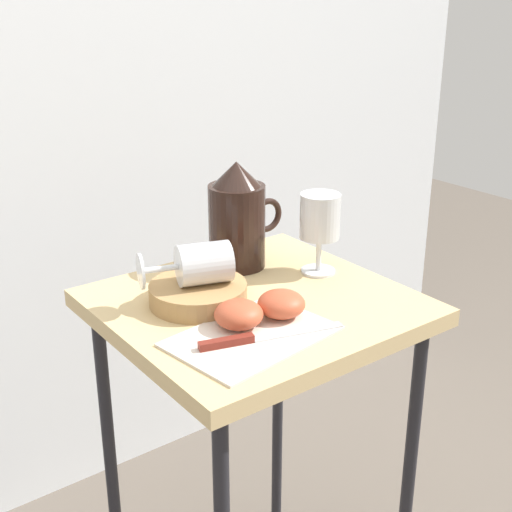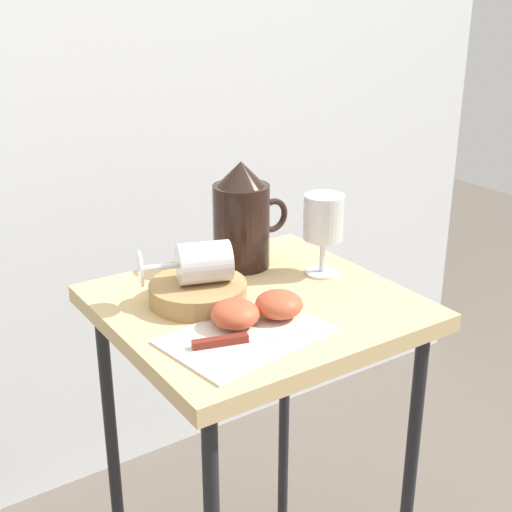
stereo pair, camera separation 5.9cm
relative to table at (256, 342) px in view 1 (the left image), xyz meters
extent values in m
cube|color=white|center=(0.00, 0.63, 0.47)|extent=(2.40, 0.03, 2.22)
cube|color=tan|center=(0.00, 0.00, 0.07)|extent=(0.50, 0.47, 0.03)
cylinder|color=black|center=(0.21, -0.19, -0.29)|extent=(0.02, 0.02, 0.69)
cylinder|color=black|center=(-0.21, 0.19, -0.29)|extent=(0.02, 0.02, 0.69)
cylinder|color=black|center=(0.21, 0.19, -0.29)|extent=(0.02, 0.02, 0.69)
cube|color=silver|center=(-0.09, -0.11, 0.08)|extent=(0.27, 0.20, 0.00)
cylinder|color=#AD8451|center=(-0.09, 0.05, 0.10)|extent=(0.17, 0.17, 0.03)
cylinder|color=black|center=(0.06, 0.14, 0.16)|extent=(0.11, 0.11, 0.16)
cylinder|color=#B23819|center=(0.06, 0.14, 0.13)|extent=(0.10, 0.10, 0.09)
cone|color=black|center=(0.06, 0.14, 0.26)|extent=(0.09, 0.09, 0.05)
torus|color=black|center=(0.13, 0.14, 0.17)|extent=(0.07, 0.01, 0.07)
cylinder|color=silver|center=(0.17, 0.03, 0.08)|extent=(0.06, 0.06, 0.00)
cylinder|color=silver|center=(0.17, 0.03, 0.12)|extent=(0.01, 0.01, 0.06)
cylinder|color=silver|center=(0.17, 0.03, 0.19)|extent=(0.07, 0.07, 0.08)
cylinder|color=#B23819|center=(0.17, 0.03, 0.17)|extent=(0.06, 0.06, 0.04)
cylinder|color=silver|center=(-0.07, 0.04, 0.15)|extent=(0.11, 0.09, 0.07)
cylinder|color=silver|center=(-0.14, 0.07, 0.15)|extent=(0.06, 0.03, 0.01)
cylinder|color=silver|center=(-0.18, 0.08, 0.15)|extent=(0.02, 0.06, 0.06)
ellipsoid|color=#C15133|center=(-0.09, -0.07, 0.11)|extent=(0.08, 0.08, 0.04)
ellipsoid|color=#C15133|center=(-0.01, -0.08, 0.11)|extent=(0.08, 0.08, 0.04)
cube|color=silver|center=(-0.03, -0.14, 0.09)|extent=(0.15, 0.06, 0.00)
cube|color=maroon|center=(-0.14, -0.11, 0.09)|extent=(0.09, 0.04, 0.01)
camera|label=1|loc=(-0.65, -0.88, 0.59)|focal=49.43mm
camera|label=2|loc=(-0.61, -0.91, 0.59)|focal=49.43mm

